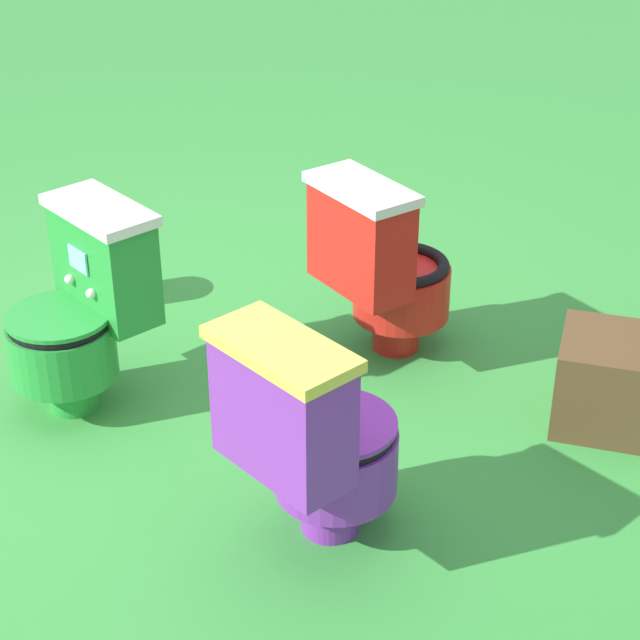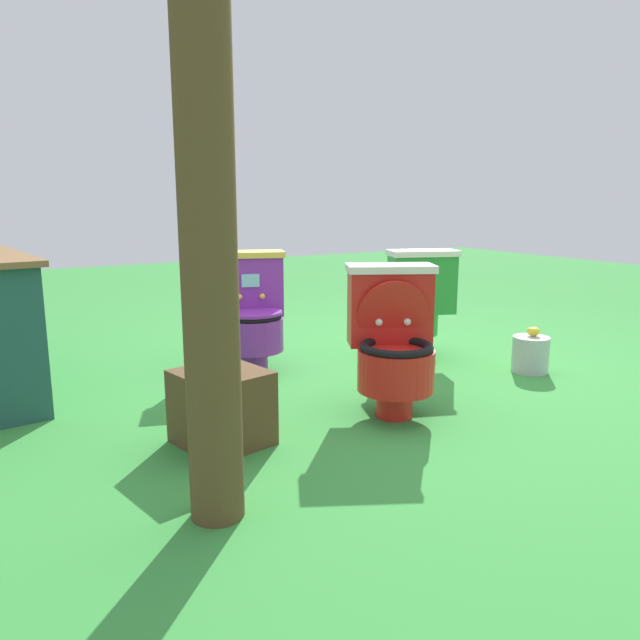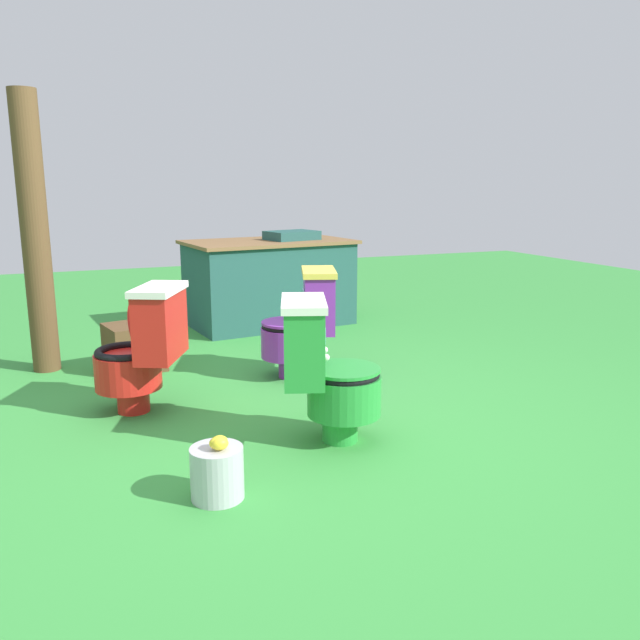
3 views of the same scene
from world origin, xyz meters
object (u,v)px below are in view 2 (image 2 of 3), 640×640
Objects in this scene: small_crate at (222,407)px; toilet_red at (393,338)px; wooden_post at (208,236)px; lemon_bucket at (531,353)px; toilet_green at (415,302)px; toilet_purple at (251,311)px.

toilet_red is at bearing -92.39° from small_crate.
wooden_post is at bearing 51.65° from toilet_red.
toilet_green is at bearing 30.94° from lemon_bucket.
wooden_post is at bearing 81.70° from toilet_purple.
wooden_post reaches higher than toilet_red.
wooden_post reaches higher than toilet_green.
toilet_green reaches higher than lemon_bucket.
toilet_red is at bearing 97.00° from lemon_bucket.
toilet_green is at bearing -55.02° from wooden_post.
toilet_purple reaches higher than small_crate.
small_crate is at bearing 79.13° from toilet_purple.
toilet_red is 2.03× the size of small_crate.
toilet_red is 1.00× the size of toilet_purple.
toilet_red is at bearing 124.51° from toilet_purple.
toilet_purple is 1.00× the size of toilet_green.
toilet_purple reaches higher than lemon_bucket.
small_crate is (-1.02, 0.59, -0.21)m from toilet_purple.
lemon_bucket is at bearing -146.92° from toilet_red.
toilet_red is at bearing -64.43° from wooden_post.
wooden_post reaches higher than toilet_purple.
lemon_bucket is (-0.65, -0.39, -0.25)m from toilet_green.
lemon_bucket is (0.14, -1.16, -0.26)m from toilet_red.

